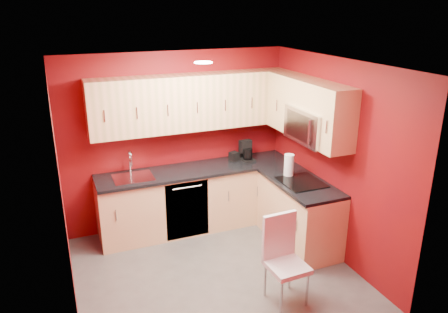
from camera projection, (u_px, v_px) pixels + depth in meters
floor at (215, 273)px, 5.30m from camera, size 3.20×3.20×0.00m
ceiling at (213, 64)px, 4.47m from camera, size 3.20×3.20×0.00m
wall_back at (177, 141)px, 6.19m from camera, size 3.20×0.00×3.20m
wall_front at (279, 242)px, 3.57m from camera, size 3.20×0.00×3.20m
wall_left at (63, 200)px, 4.32m from camera, size 0.00×3.00×3.00m
wall_right at (334, 159)px, 5.45m from camera, size 0.00×3.00×3.00m
base_cabinets_back at (198, 199)px, 6.27m from camera, size 2.80×0.60×0.87m
base_cabinets_right at (299, 214)px, 5.83m from camera, size 0.60×1.30×0.87m
countertop_back at (198, 170)px, 6.11m from camera, size 2.80×0.63×0.04m
countertop_right at (300, 183)px, 5.66m from camera, size 0.63×1.27×0.04m
upper_cabinets_back at (193, 102)px, 5.92m from camera, size 2.80×0.35×0.75m
upper_cabinets_right at (306, 103)px, 5.56m from camera, size 0.35×1.55×0.75m
microwave at (313, 125)px, 5.41m from camera, size 0.42×0.76×0.42m
cooktop at (301, 182)px, 5.62m from camera, size 0.50×0.55×0.01m
sink at (133, 175)px, 5.79m from camera, size 0.52×0.42×0.35m
dishwasher_front at (187, 210)px, 5.93m from camera, size 0.60×0.02×0.82m
downlight at (203, 62)px, 4.73m from camera, size 0.20×0.20×0.01m
coffee_maker at (247, 151)px, 6.35m from camera, size 0.20×0.25×0.30m
napkin_holder at (234, 156)px, 6.39m from camera, size 0.15×0.15×0.13m
paper_towel at (289, 165)px, 5.78m from camera, size 0.20×0.20×0.30m
dining_chair at (287, 262)px, 4.64m from camera, size 0.42×0.43×0.98m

